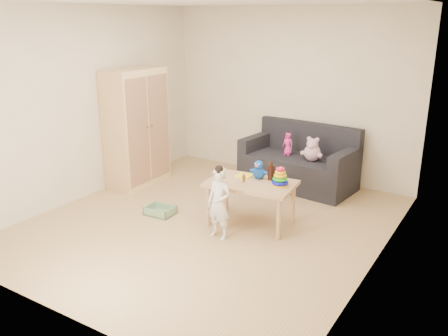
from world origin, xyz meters
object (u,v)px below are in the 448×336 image
Objects in this scene: sofa at (297,171)px; toddler at (219,204)px; wardrobe at (136,127)px; play_table at (251,203)px.

toddler reaches higher than sofa.
wardrobe reaches higher than sofa.
toddler is (-0.12, -0.52, 0.14)m from play_table.
toddler reaches higher than play_table.
play_table is at bearing 82.14° from toddler.
play_table is (0.07, -1.57, 0.04)m from sofa.
wardrobe is at bearing 161.00° from toddler.
wardrobe reaches higher than play_table.
sofa is 1.57m from play_table.
sofa is (2.12, 1.14, -0.63)m from wardrobe.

